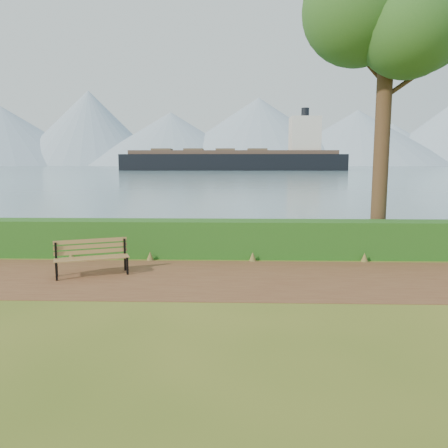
{
  "coord_description": "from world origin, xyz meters",
  "views": [
    {
      "loc": [
        1.2,
        -9.14,
        2.55
      ],
      "look_at": [
        0.88,
        1.2,
        1.1
      ],
      "focal_mm": 35.0,
      "sensor_mm": 36.0,
      "label": 1
    }
  ],
  "objects": [
    {
      "name": "ground",
      "position": [
        0.0,
        0.0,
        0.0
      ],
      "size": [
        140.0,
        140.0,
        0.0
      ],
      "primitive_type": "plane",
      "color": "#445919",
      "rests_on": "ground"
    },
    {
      "name": "path",
      "position": [
        0.0,
        0.3,
        0.01
      ],
      "size": [
        40.0,
        3.4,
        0.01
      ],
      "primitive_type": "cube",
      "color": "brown",
      "rests_on": "ground"
    },
    {
      "name": "hedge",
      "position": [
        0.0,
        2.6,
        0.5
      ],
      "size": [
        32.0,
        0.85,
        1.0
      ],
      "primitive_type": "cube",
      "color": "#164B15",
      "rests_on": "ground"
    },
    {
      "name": "water",
      "position": [
        0.0,
        260.0,
        0.01
      ],
      "size": [
        700.0,
        510.0,
        0.0
      ],
      "primitive_type": "cube",
      "color": "slate",
      "rests_on": "ground"
    },
    {
      "name": "mountains",
      "position": [
        -9.17,
        406.05,
        27.7
      ],
      "size": [
        585.0,
        190.0,
        70.0
      ],
      "color": "#7E93A8",
      "rests_on": "ground"
    },
    {
      "name": "bench",
      "position": [
        -2.13,
        0.53,
        0.47
      ],
      "size": [
        1.68,
        1.04,
        0.82
      ],
      "rotation": [
        0.0,
        0.0,
        0.38
      ],
      "color": "black",
      "rests_on": "ground"
    },
    {
      "name": "tree",
      "position": [
        5.22,
        3.39,
        6.79
      ],
      "size": [
        4.69,
        3.84,
        9.14
      ],
      "rotation": [
        0.0,
        0.0,
        -0.02
      ],
      "color": "#341D15",
      "rests_on": "ground"
    },
    {
      "name": "cargo_ship",
      "position": [
        2.23,
        139.42,
        3.38
      ],
      "size": [
        74.82,
        12.94,
        22.66
      ],
      "rotation": [
        0.0,
        0.0,
        0.02
      ],
      "color": "black",
      "rests_on": "ground"
    }
  ]
}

